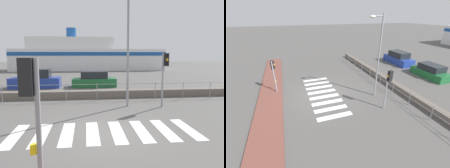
% 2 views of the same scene
% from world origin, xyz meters
% --- Properties ---
extents(ground_plane, '(160.00, 160.00, 0.00)m').
position_xyz_m(ground_plane, '(0.00, 0.00, 0.00)').
color(ground_plane, '#565451').
extents(crosswalk, '(6.75, 2.40, 0.01)m').
position_xyz_m(crosswalk, '(0.01, 0.00, 0.00)').
color(crosswalk, silver).
rests_on(crosswalk, ground_plane).
extents(seawall, '(20.45, 0.55, 0.51)m').
position_xyz_m(seawall, '(0.00, 6.40, 0.26)').
color(seawall, '#6B6056').
rests_on(seawall, ground_plane).
extents(harbor_fence, '(18.44, 0.04, 1.07)m').
position_xyz_m(harbor_fence, '(0.00, 5.52, 0.71)').
color(harbor_fence, gray).
rests_on(harbor_fence, ground_plane).
extents(traffic_light_near, '(0.34, 0.32, 2.75)m').
position_xyz_m(traffic_light_near, '(-1.63, -3.59, 1.99)').
color(traffic_light_near, gray).
rests_on(traffic_light_near, ground_plane).
extents(traffic_light_far, '(0.34, 0.32, 2.89)m').
position_xyz_m(traffic_light_far, '(3.52, 3.54, 2.12)').
color(traffic_light_far, gray).
rests_on(traffic_light_far, ground_plane).
extents(streetlamp, '(0.32, 1.09, 6.12)m').
position_xyz_m(streetlamp, '(1.60, 3.74, 3.79)').
color(streetlamp, gray).
rests_on(streetlamp, ground_plane).
extents(ferry_boat, '(27.00, 8.03, 7.68)m').
position_xyz_m(ferry_boat, '(-0.65, 34.07, 2.50)').
color(ferry_boat, white).
rests_on(ferry_boat, ground_plane).
extents(parked_car_blue, '(4.15, 1.78, 1.58)m').
position_xyz_m(parked_car_blue, '(-4.95, 11.62, 0.67)').
color(parked_car_blue, '#233D9E').
rests_on(parked_car_blue, ground_plane).
extents(parked_car_green, '(3.83, 1.71, 1.35)m').
position_xyz_m(parked_car_green, '(0.06, 11.62, 0.58)').
color(parked_car_green, '#1E6633').
rests_on(parked_car_green, ground_plane).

